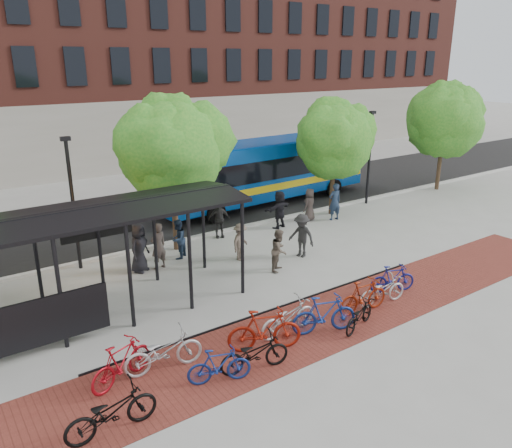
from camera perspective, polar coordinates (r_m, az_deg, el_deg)
ground at (r=20.59m, az=2.61°, el=-3.85°), size 160.00×160.00×0.00m
asphalt_street at (r=27.00m, az=-7.78°, el=1.47°), size 160.00×8.00×0.01m
curb at (r=23.66m, az=-3.30°, el=-0.71°), size 160.00×0.25×0.12m
brick_strip at (r=15.99m, az=7.92°, el=-10.95°), size 24.00×3.00×0.01m
bike_rack_rail at (r=15.85m, az=2.15°, el=-11.07°), size 12.00×0.05×0.95m
building_brick at (r=46.49m, az=-7.66°, el=20.98°), size 55.00×14.00×20.00m
bus_shelter at (r=15.76m, az=-20.26°, el=-0.49°), size 10.60×3.07×3.60m
tree_b at (r=20.67m, az=-9.49°, el=8.87°), size 5.15×4.20×6.47m
tree_c at (r=25.86m, az=9.03°, el=9.87°), size 4.66×3.80×5.92m
tree_d at (r=32.67m, az=20.82°, el=11.41°), size 5.39×4.40×6.55m
lamp_post_left at (r=19.89m, az=-20.21°, el=2.55°), size 0.35×0.20×5.12m
lamp_post_right at (r=28.31m, az=12.85°, el=7.68°), size 0.35×0.20×5.12m
bus at (r=27.85m, az=0.90°, el=6.43°), size 13.10×3.53×3.51m
bike_0 at (r=11.92m, az=-16.23°, el=-19.91°), size 2.07×0.73×1.09m
bike_1 at (r=13.36m, az=-15.13°, el=-15.02°), size 1.98×1.20×1.15m
bike_2 at (r=13.60m, az=-10.54°, el=-14.13°), size 2.18×1.01×1.10m
bike_3 at (r=13.00m, az=-4.24°, el=-15.84°), size 1.69×1.01×0.98m
bike_4 at (r=13.40m, az=-0.18°, el=-14.57°), size 2.00×1.05×1.00m
bike_5 at (r=14.15m, az=0.98°, el=-12.01°), size 2.16×1.40×1.26m
bike_6 at (r=15.02m, az=3.66°, el=-10.57°), size 2.03×0.78×1.05m
bike_7 at (r=15.11m, az=7.80°, el=-10.20°), size 2.08×1.22×1.21m
bike_8 at (r=15.58m, az=11.68°, el=-10.19°), size 1.77×1.08×0.88m
bike_9 at (r=16.47m, az=12.16°, el=-8.07°), size 1.93×0.70×1.14m
bike_10 at (r=17.18m, az=14.23°, el=-7.37°), size 1.92×0.85×0.98m
bike_11 at (r=18.10m, az=15.33°, el=-6.06°), size 1.73×1.04×1.01m
pedestrian_0 at (r=19.46m, az=-13.23°, el=-2.67°), size 1.12×1.03×1.92m
pedestrian_1 at (r=19.57m, az=-11.10°, el=-2.50°), size 0.76×0.58×1.85m
pedestrian_2 at (r=20.49m, az=-8.91°, el=-1.72°), size 1.01×0.99×1.64m
pedestrian_3 at (r=20.11m, az=-1.80°, el=-2.05°), size 1.15×0.99×1.54m
pedestrian_4 at (r=22.66m, az=-4.26°, el=0.52°), size 1.08×0.71×1.71m
pedestrian_5 at (r=23.92m, az=2.69°, el=1.67°), size 1.77×0.91×1.83m
pedestrian_6 at (r=25.17m, az=6.15°, el=2.22°), size 0.93×0.75×1.64m
pedestrian_7 at (r=25.39m, az=8.97°, el=2.54°), size 0.74×0.54×1.89m
pedestrian_8 at (r=19.11m, az=2.68°, el=-2.99°), size 1.02×0.98×1.66m
pedestrian_9 at (r=20.47m, az=5.23°, el=-1.33°), size 0.98×1.32×1.82m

